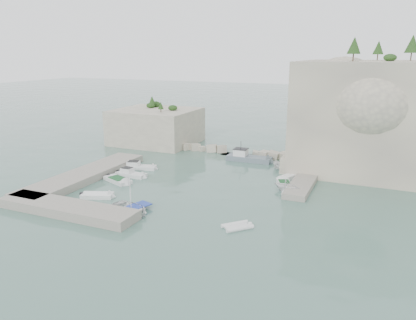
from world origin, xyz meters
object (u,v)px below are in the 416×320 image
at_px(motorboat_c, 118,182).
at_px(motorboat_e, 97,197).
at_px(tender_east_a, 286,191).
at_px(tender_east_d, 283,170).
at_px(tender_east_c, 289,178).
at_px(tender_east_b, 284,186).
at_px(motorboat_b, 131,176).
at_px(rowboat, 131,212).
at_px(work_boat, 249,161).
at_px(motorboat_a, 139,169).
at_px(inflatable_dinghy, 237,228).

height_order(motorboat_c, motorboat_e, same).
distance_m(tender_east_a, tender_east_d, 10.46).
distance_m(motorboat_c, tender_east_d, 25.96).
height_order(motorboat_c, tender_east_c, same).
relative_size(tender_east_a, tender_east_b, 0.74).
bearing_deg(motorboat_e, motorboat_b, 76.60).
relative_size(rowboat, work_boat, 0.65).
relative_size(motorboat_a, tender_east_a, 1.65).
distance_m(inflatable_dinghy, tender_east_d, 23.90).
bearing_deg(tender_east_a, motorboat_b, 110.67).
height_order(motorboat_c, tender_east_b, same).
xyz_separation_m(tender_east_c, tender_east_d, (-1.88, 4.01, 0.00)).
bearing_deg(motorboat_a, inflatable_dinghy, -51.01).
bearing_deg(motorboat_b, motorboat_e, -79.64).
distance_m(motorboat_e, work_boat, 28.31).
xyz_separation_m(tender_east_a, tender_east_b, (-0.77, 2.18, 0.00)).
height_order(tender_east_a, tender_east_d, tender_east_a).
relative_size(rowboat, tender_east_a, 1.50).
bearing_deg(motorboat_c, motorboat_e, -54.62).
relative_size(tender_east_a, work_boat, 0.43).
height_order(tender_east_b, tender_east_c, same).
relative_size(motorboat_b, work_boat, 0.62).
relative_size(motorboat_e, tender_east_a, 1.19).
distance_m(rowboat, tender_east_d, 27.54).
xyz_separation_m(motorboat_b, tender_east_b, (22.50, 4.67, 0.00)).
xyz_separation_m(motorboat_e, tender_east_c, (21.06, 18.21, 0.00)).
relative_size(motorboat_b, rowboat, 0.96).
xyz_separation_m(motorboat_c, tender_east_c, (22.57, 11.66, 0.00)).
relative_size(inflatable_dinghy, work_boat, 0.40).
relative_size(motorboat_a, motorboat_e, 1.39).
bearing_deg(tender_east_c, motorboat_e, 155.24).
distance_m(tender_east_a, work_boat, 16.40).
distance_m(motorboat_a, tender_east_b, 23.72).
distance_m(tender_east_b, work_boat, 14.20).
bearing_deg(tender_east_a, work_boat, 50.40).
relative_size(motorboat_b, motorboat_a, 0.87).
relative_size(rowboat, tender_east_c, 1.31).
height_order(tender_east_d, work_boat, work_boat).
bearing_deg(inflatable_dinghy, motorboat_c, 112.65).
bearing_deg(tender_east_c, motorboat_a, 125.62).
bearing_deg(rowboat, motorboat_c, 61.49).
height_order(motorboat_b, motorboat_a, same).
relative_size(motorboat_a, tender_east_c, 1.45).
bearing_deg(motorboat_c, inflatable_dinghy, 1.28).
distance_m(motorboat_e, tender_east_b, 25.63).
xyz_separation_m(motorboat_a, tender_east_c, (23.51, 4.67, 0.00)).
height_order(rowboat, tender_east_b, rowboat).
bearing_deg(rowboat, motorboat_b, 52.30).
relative_size(inflatable_dinghy, tender_east_a, 0.93).
bearing_deg(motorboat_e, tender_east_b, 13.23).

